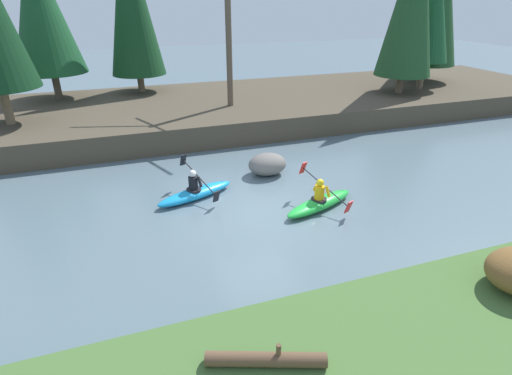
# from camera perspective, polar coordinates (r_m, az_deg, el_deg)

# --- Properties ---
(ground_plane) EXTENTS (90.00, 90.00, 0.00)m
(ground_plane) POSITION_cam_1_polar(r_m,az_deg,el_deg) (12.14, 0.31, -3.62)
(ground_plane) COLOR slate
(riverbank_far) EXTENTS (44.00, 9.29, 1.06)m
(riverbank_far) POSITION_cam_1_polar(r_m,az_deg,el_deg) (21.36, -9.16, 10.73)
(riverbank_far) COLOR #4C4233
(riverbank_far) RESTS_ON ground
(conifer_tree_left) EXTENTS (3.38, 3.38, 7.41)m
(conifer_tree_left) POSITION_cam_1_polar(r_m,az_deg,el_deg) (23.39, -28.47, 21.64)
(conifer_tree_left) COLOR brown
(conifer_tree_left) RESTS_ON riverbank_far
(conifer_tree_mid_right) EXTENTS (2.46, 2.46, 6.67)m
(conifer_tree_mid_right) POSITION_cam_1_polar(r_m,az_deg,el_deg) (25.43, 23.86, 21.94)
(conifer_tree_mid_right) COLOR #7A664C
(conifer_tree_mid_right) RESTS_ON riverbank_far
(bare_tree_mid_upstream) EXTENTS (4.19, 4.14, 7.65)m
(bare_tree_mid_upstream) POSITION_cam_1_polar(r_m,az_deg,el_deg) (19.62, -3.93, 21.94)
(bare_tree_mid_upstream) COLOR brown
(bare_tree_mid_upstream) RESTS_ON riverbank_far
(kayaker_lead) EXTENTS (2.74, 2.00, 1.20)m
(kayaker_lead) POSITION_cam_1_polar(r_m,az_deg,el_deg) (12.46, 9.17, -2.01)
(kayaker_lead) COLOR green
(kayaker_lead) RESTS_ON ground
(kayaker_middle) EXTENTS (2.74, 2.00, 1.20)m
(kayaker_middle) POSITION_cam_1_polar(r_m,az_deg,el_deg) (13.05, -8.58, -0.62)
(kayaker_middle) COLOR #1993D6
(kayaker_middle) RESTS_ON ground
(boulder_midstream) EXTENTS (1.41, 1.11, 0.80)m
(boulder_midstream) POSITION_cam_1_polar(r_m,az_deg,el_deg) (14.58, 1.63, 3.34)
(boulder_midstream) COLOR slate
(boulder_midstream) RESTS_ON ground
(driftwood_log) EXTENTS (1.91, 0.89, 0.44)m
(driftwood_log) POSITION_cam_1_polar(r_m,az_deg,el_deg) (6.93, 1.42, -23.33)
(driftwood_log) COLOR brown
(driftwood_log) RESTS_ON riverbank_near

